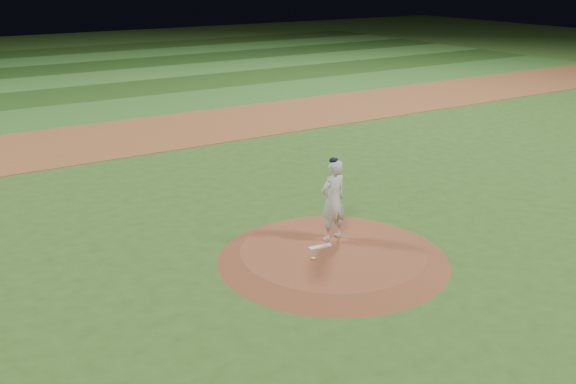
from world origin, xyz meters
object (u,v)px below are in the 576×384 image
at_px(rosin_bag, 314,258).
at_px(pitcher_on_mound, 333,200).
at_px(pitching_rubber, 320,247).
at_px(pitchers_mound, 333,254).

distance_m(rosin_bag, pitcher_on_mound, 1.63).
xyz_separation_m(pitching_rubber, rosin_bag, (-0.52, -0.48, 0.01)).
relative_size(pitchers_mound, pitching_rubber, 9.67).
bearing_deg(pitcher_on_mound, rosin_bag, -145.07).
height_order(rosin_bag, pitcher_on_mound, pitcher_on_mound).
distance_m(pitchers_mound, pitching_rubber, 0.35).
relative_size(rosin_bag, pitcher_on_mound, 0.05).
bearing_deg(pitchers_mound, rosin_bag, -163.06).
distance_m(pitching_rubber, rosin_bag, 0.71).
distance_m(pitchers_mound, rosin_bag, 0.75).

